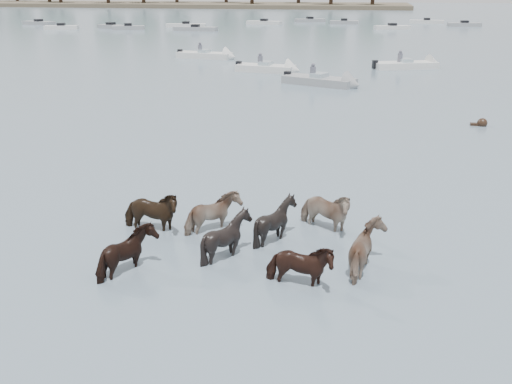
# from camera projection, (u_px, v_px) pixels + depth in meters

# --- Properties ---
(ground) EXTENTS (400.00, 400.00, 0.00)m
(ground) POSITION_uv_depth(u_px,v_px,m) (329.00, 255.00, 13.06)
(ground) COLOR slate
(ground) RESTS_ON ground
(shoreline) EXTENTS (160.00, 30.00, 1.00)m
(shoreline) POSITION_uv_depth(u_px,v_px,m) (126.00, 4.00, 163.77)
(shoreline) COLOR #4C4233
(shoreline) RESTS_ON ground
(pony_herd) EXTENTS (6.95, 4.45, 1.34)m
(pony_herd) POSITION_uv_depth(u_px,v_px,m) (249.00, 235.00, 13.17)
(pony_herd) COLOR black
(pony_herd) RESTS_ON ground
(swimming_pony) EXTENTS (0.72, 0.44, 0.44)m
(swimming_pony) POSITION_uv_depth(u_px,v_px,m) (481.00, 123.00, 24.97)
(swimming_pony) COLOR black
(swimming_pony) RESTS_ON ground
(motorboat_a) EXTENTS (4.87, 2.29, 1.92)m
(motorboat_a) POSITION_uv_depth(u_px,v_px,m) (275.00, 69.00, 40.21)
(motorboat_a) COLOR silver
(motorboat_a) RESTS_ON ground
(motorboat_b) EXTENTS (5.23, 3.35, 1.92)m
(motorboat_b) POSITION_uv_depth(u_px,v_px,m) (330.00, 82.00, 34.78)
(motorboat_b) COLOR gray
(motorboat_b) RESTS_ON ground
(motorboat_c) EXTENTS (5.39, 3.35, 1.92)m
(motorboat_c) POSITION_uv_depth(u_px,v_px,m) (414.00, 65.00, 42.13)
(motorboat_c) COLOR silver
(motorboat_c) RESTS_ON ground
(motorboat_f) EXTENTS (5.35, 2.28, 1.92)m
(motorboat_f) POSITION_uv_depth(u_px,v_px,m) (213.00, 56.00, 47.67)
(motorboat_f) COLOR silver
(motorboat_f) RESTS_ON ground
(distant_flotilla) EXTENTS (103.33, 26.63, 0.93)m
(distant_flotilla) POSITION_uv_depth(u_px,v_px,m) (365.00, 27.00, 80.32)
(distant_flotilla) COLOR gray
(distant_flotilla) RESTS_ON ground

